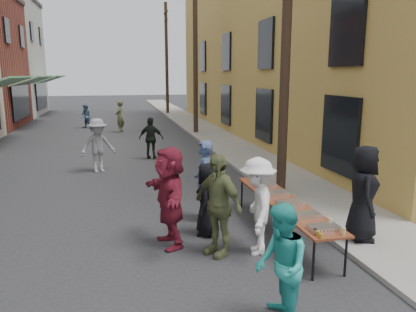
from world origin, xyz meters
name	(u,v)px	position (x,y,z in m)	size (l,w,h in m)	color
ground	(130,254)	(0.00, 0.00, 0.00)	(120.00, 120.00, 0.00)	#28282B
sidewalk	(208,132)	(5.00, 15.00, 0.05)	(2.20, 60.00, 0.10)	gray
building_ochre	(319,43)	(11.10, 14.00, 5.00)	(10.00, 28.00, 10.00)	#C38D45
utility_pole_near	(287,27)	(4.30, 3.00, 4.50)	(0.26, 0.26, 9.00)	#2D2116
utility_pole_mid	(195,52)	(4.30, 15.00, 4.50)	(0.26, 0.26, 9.00)	#2D2116
utility_pole_far	(167,59)	(4.30, 27.00, 4.50)	(0.26, 0.26, 9.00)	#2D2116
serving_table	(284,202)	(3.14, 0.18, 0.71)	(0.70, 4.00, 0.75)	maroon
catering_tray_sausage	(324,228)	(3.14, -1.47, 0.79)	(0.50, 0.33, 0.08)	maroon
catering_tray_foil_b	(306,215)	(3.14, -0.82, 0.79)	(0.50, 0.33, 0.08)	#B2B2B7
catering_tray_buns	(290,203)	(3.14, -0.12, 0.79)	(0.50, 0.33, 0.08)	tan
catering_tray_foil_d	(276,193)	(3.14, 0.58, 0.79)	(0.50, 0.33, 0.08)	#B2B2B7
catering_tray_buns_end	(264,185)	(3.14, 1.28, 0.79)	(0.50, 0.33, 0.08)	tan
condiment_jar_a	(321,236)	(2.92, -1.77, 0.79)	(0.07, 0.07, 0.08)	#A57F26
condiment_jar_b	(318,234)	(2.92, -1.67, 0.79)	(0.07, 0.07, 0.08)	#A57F26
condiment_jar_c	(315,231)	(2.92, -1.57, 0.79)	(0.07, 0.07, 0.08)	#A57F26
cup_stack	(343,231)	(3.34, -1.72, 0.81)	(0.08, 0.08, 0.12)	tan
guest_front_a	(208,199)	(1.63, 0.59, 0.76)	(0.75, 0.49, 1.53)	black
guest_front_b	(204,181)	(1.74, 1.46, 0.92)	(0.67, 0.44, 1.84)	#41557E
guest_front_c	(281,266)	(1.86, -2.66, 0.83)	(0.81, 0.63, 1.67)	#2AAFA4
guest_front_d	(257,206)	(2.32, -0.48, 0.91)	(1.17, 0.68, 1.82)	white
guest_front_e	(218,205)	(1.60, -0.37, 0.96)	(1.12, 0.47, 1.91)	olive
guest_queue_back	(170,197)	(0.80, 0.24, 0.98)	(1.82, 0.58, 1.96)	maroon
server	(363,193)	(4.46, -0.56, 1.04)	(0.91, 0.60, 1.87)	black
passerby_left	(98,145)	(-0.75, 6.84, 0.92)	(1.19, 0.68, 1.84)	gray
passerby_mid	(151,138)	(1.22, 8.58, 0.83)	(0.97, 0.40, 1.65)	black
passerby_right	(120,116)	(0.17, 16.66, 0.91)	(0.66, 0.44, 1.82)	#4E5531
passerby_far	(86,116)	(-1.84, 18.89, 0.73)	(0.71, 0.56, 1.47)	#445F84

